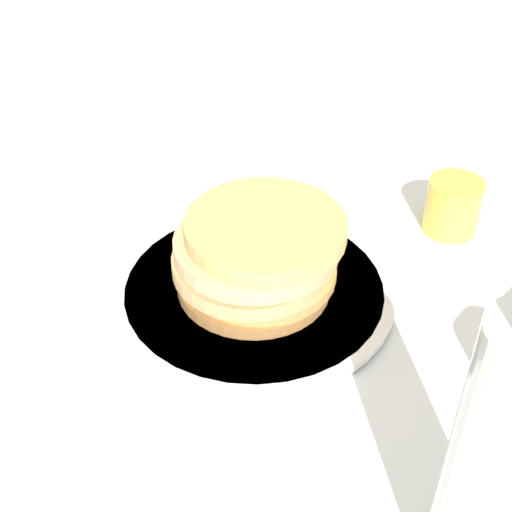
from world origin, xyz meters
The scene contains 6 objects.
ground_plane centered at (0.00, 0.00, 0.00)m, with size 4.00×4.00×0.00m, color white.
plate centered at (-0.03, 0.00, 0.01)m, with size 0.29×0.29×0.01m.
pancake_stack centered at (-0.03, 0.00, 0.06)m, with size 0.17×0.17×0.09m.
juice_glass centered at (-0.28, 0.04, 0.03)m, with size 0.06×0.06×0.06m.
water_bottle_near centered at (-0.05, -0.22, 0.09)m, with size 0.07×0.07×0.19m.
water_bottle_far centered at (0.02, 0.33, 0.12)m, with size 0.06×0.06×0.25m.
Camera 1 is at (0.29, 0.46, 0.50)m, focal length 50.00 mm.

